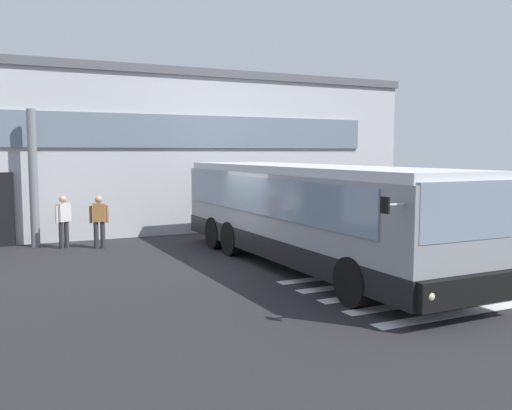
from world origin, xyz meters
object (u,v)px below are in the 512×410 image
passenger_by_doorway (99,218)px  safety_bollard_yellow (282,225)px  entry_support_column (33,179)px  passenger_near_column (63,219)px  bus_main_foreground (307,217)px

passenger_by_doorway → safety_bollard_yellow: (6.25, -0.65, -0.51)m
safety_bollard_yellow → passenger_by_doorway: bearing=174.0°
entry_support_column → passenger_near_column: (0.80, -0.66, -1.28)m
bus_main_foreground → safety_bollard_yellow: bearing=69.4°
entry_support_column → passenger_by_doorway: bearing=-32.2°
bus_main_foreground → safety_bollard_yellow: (1.74, 4.63, -0.88)m
entry_support_column → passenger_by_doorway: entry_support_column is taller
bus_main_foreground → passenger_by_doorway: size_ratio=6.74×
bus_main_foreground → passenger_by_doorway: bus_main_foreground is taller
entry_support_column → passenger_by_doorway: size_ratio=2.63×
passenger_near_column → passenger_by_doorway: 1.13m
entry_support_column → passenger_near_column: size_ratio=2.63×
safety_bollard_yellow → entry_support_column: bearing=167.4°
passenger_by_doorway → safety_bollard_yellow: 6.30m
entry_support_column → bus_main_foreground: 9.06m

